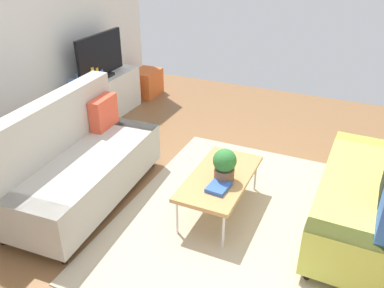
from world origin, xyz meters
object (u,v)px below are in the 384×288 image
vase_0 (73,85)px  bottle_1 (97,74)px  tv_console (104,98)px  bottle_0 (92,75)px  tv (100,57)px  table_book_0 (219,187)px  couch_beige (78,162)px  bottle_2 (101,74)px  couch_green (378,193)px  storage_trunk (146,83)px  potted_plant (225,165)px  vase_1 (80,79)px  coffee_table (220,178)px

vase_0 → bottle_1: bearing=-11.6°
tv_console → bottle_0: bottle_0 is taller
tv → table_book_0: size_ratio=4.17×
vase_0 → tv_console: bearing=-4.9°
couch_beige → bottle_2: bearing=-155.2°
couch_green → vase_0: (0.61, 3.92, 0.26)m
storage_trunk → bottle_1: size_ratio=2.66×
potted_plant → storage_trunk: bearing=42.5°
potted_plant → bottle_2: bottle_2 is taller
tv → table_book_0: 3.05m
couch_beige → couch_green: 2.92m
couch_beige → potted_plant: size_ratio=5.89×
potted_plant → couch_green: bearing=-76.3°
tv_console → couch_beige: bearing=-151.1°
vase_0 → vase_1: size_ratio=0.75×
tv_console → table_book_0: (-1.68, -2.51, 0.12)m
couch_beige → couch_green: bearing=99.6°
potted_plant → vase_1: (1.10, 2.55, 0.14)m
table_book_0 → couch_beige: bearing=96.8°
tv → bottle_1: tv is taller
potted_plant → bottle_0: bearing=62.8°
table_book_0 → bottle_2: bearing=56.5°
couch_green → coffee_table: couch_green is taller
bottle_0 → bottle_2: (0.21, 0.00, -0.04)m
coffee_table → vase_1: bearing=67.1°
potted_plant → bottle_1: (1.37, 2.46, 0.15)m
couch_green → potted_plant: (-0.33, 1.36, 0.15)m
tv_console → bottle_2: 0.39m
coffee_table → tv: tv is taller
storage_trunk → bottle_1: 1.35m
tv_console → bottle_0: bearing=-170.9°
tv → bottle_0: tv is taller
bottle_1 → vase_1: bearing=161.7°
potted_plant → vase_1: bearing=66.6°
vase_0 → couch_green: bearing=-98.8°
couch_beige → tv_console: size_ratio=1.39×
coffee_table → tv: 2.89m
couch_green → vase_1: (0.77, 3.92, 0.29)m
couch_beige → storage_trunk: (2.96, 0.92, -0.22)m
coffee_table → vase_0: (0.89, 2.49, 0.32)m
potted_plant → vase_0: (0.94, 2.55, 0.12)m
couch_green → potted_plant: size_ratio=5.79×
potted_plant → bottle_0: (1.27, 2.46, 0.16)m
storage_trunk → bottle_2: (-1.14, 0.06, 0.49)m
coffee_table → vase_1: size_ratio=6.00×
tv_console → storage_trunk: size_ratio=2.69×
bottle_0 → bottle_2: 0.21m
couch_beige → vase_1: (1.44, 1.07, 0.29)m
coffee_table → bottle_0: (1.22, 2.40, 0.36)m
potted_plant → bottle_0: size_ratio=1.44×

